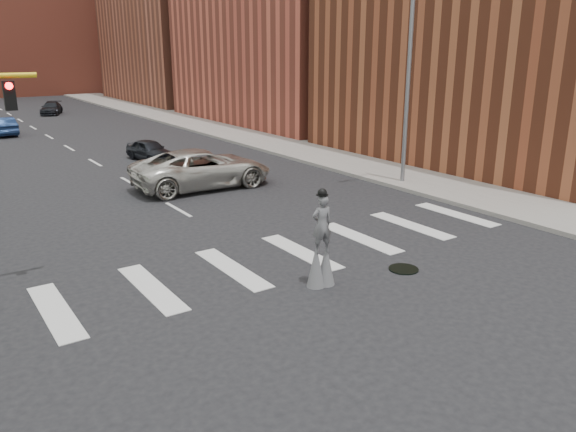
{
  "coord_description": "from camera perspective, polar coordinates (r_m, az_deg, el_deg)",
  "views": [
    {
      "loc": [
        -8.83,
        -13.14,
        6.49
      ],
      "look_at": [
        0.1,
        0.0,
        1.7
      ],
      "focal_mm": 35.0,
      "sensor_mm": 36.0,
      "label": 1
    }
  ],
  "objects": [
    {
      "name": "ground_plane",
      "position": [
        17.11,
        -0.29,
        -5.51
      ],
      "size": [
        160.0,
        160.0,
        0.0
      ],
      "primitive_type": "plane",
      "color": "black",
      "rests_on": "ground"
    },
    {
      "name": "sidewalk_right",
      "position": [
        44.17,
        -4.99,
        8.39
      ],
      "size": [
        5.0,
        90.0,
        0.18
      ],
      "primitive_type": "cube",
      "color": "gray",
      "rests_on": "ground"
    },
    {
      "name": "manhole",
      "position": [
        17.49,
        11.66,
        -5.3
      ],
      "size": [
        0.9,
        0.9,
        0.04
      ],
      "primitive_type": "cylinder",
      "color": "black",
      "rests_on": "ground"
    },
    {
      "name": "building_far",
      "position": [
        73.97,
        -10.1,
        19.26
      ],
      "size": [
        16.0,
        22.0,
        20.0
      ],
      "primitive_type": "cube",
      "color": "brown",
      "rests_on": "ground"
    },
    {
      "name": "building_backdrop",
      "position": [
        92.38,
        -26.13,
        16.72
      ],
      "size": [
        26.0,
        14.0,
        18.0
      ],
      "primitive_type": "cube",
      "color": "#B24D38",
      "rests_on": "ground"
    },
    {
      "name": "streetlight",
      "position": [
        27.54,
        11.96,
        13.11
      ],
      "size": [
        2.05,
        0.2,
        9.0
      ],
      "color": "slate",
      "rests_on": "ground"
    },
    {
      "name": "stilt_performer",
      "position": [
        15.7,
        3.4,
        -3.37
      ],
      "size": [
        0.84,
        0.56,
        2.84
      ],
      "rotation": [
        0.0,
        0.0,
        3.01
      ],
      "color": "#382116",
      "rests_on": "ground"
    },
    {
      "name": "suv_crossing",
      "position": [
        27.21,
        -8.71,
        4.79
      ],
      "size": [
        6.79,
        3.31,
        1.86
      ],
      "primitive_type": "imported",
      "rotation": [
        0.0,
        0.0,
        1.54
      ],
      "color": "beige",
      "rests_on": "ground"
    },
    {
      "name": "car_near",
      "position": [
        34.58,
        -13.87,
        6.52
      ],
      "size": [
        2.08,
        3.83,
        1.24
      ],
      "primitive_type": "imported",
      "rotation": [
        0.0,
        0.0,
        0.18
      ],
      "color": "black",
      "rests_on": "ground"
    },
    {
      "name": "car_mid",
      "position": [
        48.62,
        -27.0,
        8.13
      ],
      "size": [
        1.68,
        4.26,
        1.38
      ],
      "primitive_type": "imported",
      "rotation": [
        0.0,
        0.0,
        3.19
      ],
      "color": "navy",
      "rests_on": "ground"
    },
    {
      "name": "car_far",
      "position": [
        62.09,
        -22.9,
        10.05
      ],
      "size": [
        3.1,
        4.5,
        1.21
      ],
      "primitive_type": "imported",
      "rotation": [
        0.0,
        0.0,
        -0.37
      ],
      "color": "black",
      "rests_on": "ground"
    }
  ]
}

